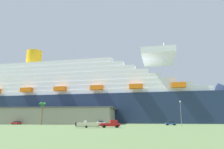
# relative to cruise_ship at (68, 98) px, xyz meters

# --- Properties ---
(ground_plane) EXTENTS (600.00, 600.00, 0.00)m
(ground_plane) POSITION_rel_cruise_ship_xyz_m (26.75, -32.48, -17.31)
(ground_plane) COLOR #567042
(cruise_ship) EXTENTS (250.73, 58.04, 59.18)m
(cruise_ship) POSITION_rel_cruise_ship_xyz_m (0.00, 0.00, 0.00)
(cruise_ship) COLOR #1E2D4C
(cruise_ship) RESTS_ON ground_plane
(terminal_building) EXTENTS (71.96, 28.55, 8.55)m
(terminal_building) POSITION_rel_cruise_ship_xyz_m (0.99, -34.55, -13.01)
(terminal_building) COLOR gray
(terminal_building) RESTS_ON ground_plane
(pickup_truck) EXTENTS (5.91, 3.28, 2.20)m
(pickup_truck) POSITION_rel_cruise_ship_xyz_m (40.12, -86.42, -16.26)
(pickup_truck) COLOR red
(pickup_truck) RESTS_ON ground_plane
(small_boat_on_trailer) EXTENTS (8.39, 3.47, 2.15)m
(small_boat_on_trailer) POSITION_rel_cruise_ship_xyz_m (34.24, -87.82, -16.35)
(small_boat_on_trailer) COLOR #595960
(small_boat_on_trailer) RESTS_ON ground_plane
(palm_tree) EXTENTS (3.35, 3.00, 10.00)m
(palm_tree) POSITION_rel_cruise_ship_xyz_m (5.90, -56.14, -9.35)
(palm_tree) COLOR brown
(palm_tree) RESTS_ON ground_plane
(street_lamp) EXTENTS (0.56, 0.56, 9.22)m
(street_lamp) POSITION_rel_cruise_ship_xyz_m (64.01, -67.08, -11.42)
(street_lamp) COLOR slate
(street_lamp) RESTS_ON ground_plane
(parked_car_red_hatchback) EXTENTS (4.83, 2.53, 1.58)m
(parked_car_red_hatchback) POSITION_rel_cruise_ship_xyz_m (-9.14, -50.07, -16.48)
(parked_car_red_hatchback) COLOR red
(parked_car_red_hatchback) RESTS_ON ground_plane
(parked_car_blue_suv) EXTENTS (4.54, 2.51, 1.58)m
(parked_car_blue_suv) POSITION_rel_cruise_ship_xyz_m (61.89, -56.41, -16.48)
(parked_car_blue_suv) COLOR #264C99
(parked_car_blue_suv) RESTS_ON ground_plane
(parked_car_white_van) EXTENTS (4.86, 2.51, 1.58)m
(parked_car_white_van) POSITION_rel_cruise_ship_xyz_m (31.27, -48.15, -16.47)
(parked_car_white_van) COLOR white
(parked_car_white_van) RESTS_ON ground_plane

